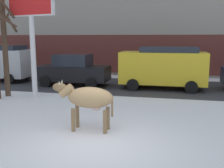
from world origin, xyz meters
TOP-DOWN VIEW (x-y plane):
  - ground_plane at (0.00, 0.00)m, footprint 120.00×120.00m
  - road_strip at (0.00, 8.66)m, footprint 60.00×5.60m
  - cow_tan at (-0.49, 0.98)m, footprint 1.90×0.64m
  - billboard at (-4.35, 4.76)m, footprint 2.50×0.76m
  - car_black_sedan at (-3.73, 8.19)m, footprint 4.20×1.99m
  - car_yellow_van at (1.46, 8.28)m, footprint 4.60×2.13m
  - pedestrian_near_billboard at (0.51, 11.70)m, footprint 0.36×0.24m
  - bare_tree_right_lot at (-5.79, 4.77)m, footprint 1.18×1.21m

SIDE VIEW (x-z plane):
  - ground_plane at x=0.00m, z-range 0.00..0.00m
  - road_strip at x=0.00m, z-range 0.00..0.01m
  - pedestrian_near_billboard at x=0.51m, z-range 0.01..1.74m
  - car_black_sedan at x=-3.73m, z-range -0.01..1.83m
  - cow_tan at x=-0.49m, z-range 0.22..1.76m
  - car_yellow_van at x=1.46m, z-range 0.08..2.40m
  - bare_tree_right_lot at x=-5.79m, z-range 0.18..5.65m
  - billboard at x=-4.35m, z-range 1.53..7.09m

